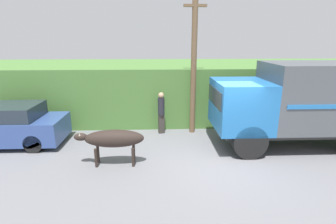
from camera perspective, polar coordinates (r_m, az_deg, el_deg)
ground_plane at (r=9.02m, az=11.50°, el=-10.51°), size 60.00×60.00×0.00m
hillside_embankment at (r=14.53m, az=5.92°, el=5.28°), size 32.00×6.02×2.67m
cargo_truck at (r=10.71m, az=27.40°, el=2.14°), size 6.18×2.36×3.12m
brown_cow at (r=8.47m, az=-11.89°, el=-5.76°), size 2.19×0.56×1.18m
parked_suv at (r=11.66m, az=-31.82°, el=-2.53°), size 4.32×1.84×1.56m
pedestrian_on_hill at (r=11.06m, az=-1.49°, el=0.37°), size 0.35×0.35×1.79m
utility_pole at (r=10.90m, az=5.64°, el=10.94°), size 0.90×0.23×5.87m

